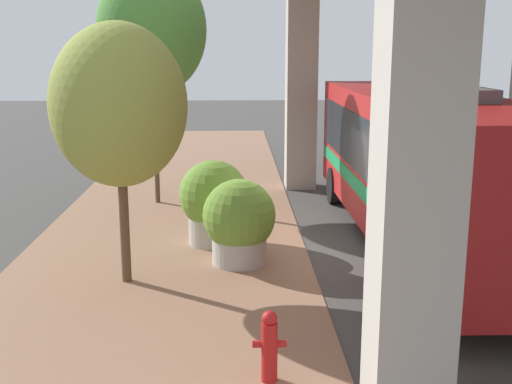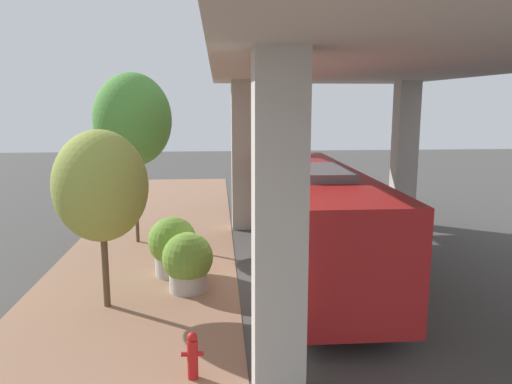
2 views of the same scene
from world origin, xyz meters
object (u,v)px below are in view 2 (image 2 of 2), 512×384
Objects in this scene: planter_front at (188,262)px; planter_middle at (173,246)px; bus at (315,215)px; fire_hydrant at (193,356)px; street_tree_near at (101,186)px; street_tree_far at (133,120)px.

planter_middle reaches higher than planter_front.
bus reaches higher than fire_hydrant.
planter_front is at bearing 94.23° from fire_hydrant.
bus reaches higher than planter_front.
bus is 2.36× the size of street_tree_near.
planter_middle is 5.64m from street_tree_far.
bus is 1.72× the size of street_tree_far.
planter_front is (-3.87, -1.17, -1.04)m from bus.
bus is 7.84m from street_tree_far.
bus reaches higher than planter_middle.
street_tree_far is (-2.58, 9.90, 4.20)m from fire_hydrant.
street_tree_far reaches higher than planter_front.
planter_middle is 0.40× the size of street_tree_near.
fire_hydrant is at bearing -121.17° from bus.
bus is at bearing 16.77° from planter_front.
planter_front is 0.27× the size of street_tree_far.
street_tree_near is (-2.09, -0.94, 2.38)m from planter_front.
fire_hydrant is at bearing -81.63° from planter_middle.
fire_hydrant is 0.57× the size of planter_front.
street_tree_near reaches higher than fire_hydrant.
fire_hydrant is 4.69m from planter_front.
street_tree_near reaches higher than planter_front.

